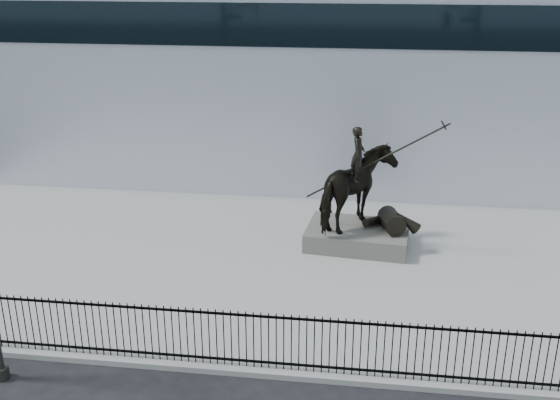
# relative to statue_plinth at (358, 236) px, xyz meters

# --- Properties ---
(plaza) EXTENTS (30.00, 12.00, 0.15)m
(plaza) POSITION_rel_statue_plinth_xyz_m (-1.19, -1.73, -0.39)
(plaza) COLOR #9B9B99
(plaza) RESTS_ON ground
(building) EXTENTS (44.00, 14.00, 9.00)m
(building) POSITION_rel_statue_plinth_xyz_m (-1.19, 11.27, 4.03)
(building) COLOR white
(building) RESTS_ON ground
(picket_fence) EXTENTS (22.10, 0.10, 1.50)m
(picket_fence) POSITION_rel_statue_plinth_xyz_m (-1.19, -7.48, 0.44)
(picket_fence) COLOR black
(picket_fence) RESTS_ON plaza
(statue_plinth) EXTENTS (3.60, 2.66, 0.63)m
(statue_plinth) POSITION_rel_statue_plinth_xyz_m (0.00, 0.00, 0.00)
(statue_plinth) COLOR #585551
(statue_plinth) RESTS_ON plaza
(equestrian_statue) EXTENTS (4.32, 2.90, 3.67)m
(equestrian_statue) POSITION_rel_statue_plinth_xyz_m (0.06, -0.01, 1.65)
(equestrian_statue) COLOR black
(equestrian_statue) RESTS_ON statue_plinth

